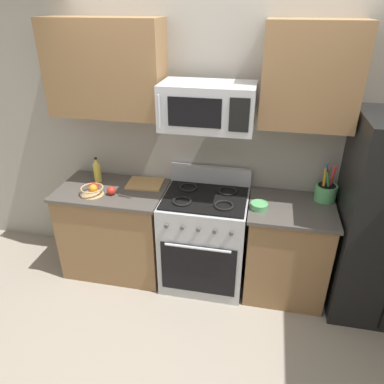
{
  "coord_description": "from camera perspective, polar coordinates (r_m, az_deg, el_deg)",
  "views": [
    {
      "loc": [
        0.46,
        -2.15,
        2.48
      ],
      "look_at": [
        -0.09,
        0.52,
        1.03
      ],
      "focal_mm": 34.11,
      "sensor_mm": 36.0,
      "label": 1
    }
  ],
  "objects": [
    {
      "name": "counter_right",
      "position": [
        3.47,
        14.53,
        -8.77
      ],
      "size": [
        0.73,
        0.64,
        0.91
      ],
      "color": "olive",
      "rests_on": "ground"
    },
    {
      "name": "upper_cabinets_left",
      "position": [
        3.3,
        -13.38,
        18.24
      ],
      "size": [
        0.99,
        0.34,
        0.79
      ],
      "color": "olive"
    },
    {
      "name": "ground_plane",
      "position": [
        3.31,
        -0.25,
        -20.46
      ],
      "size": [
        16.0,
        16.0,
        0.0
      ],
      "primitive_type": "plane",
      "color": "gray"
    },
    {
      "name": "fruit_basket",
      "position": [
        3.41,
        -15.28,
        0.32
      ],
      "size": [
        0.21,
        0.21,
        0.1
      ],
      "color": "tan",
      "rests_on": "counter_left"
    },
    {
      "name": "wall_back",
      "position": [
        3.43,
        3.32,
        7.82
      ],
      "size": [
        8.0,
        0.1,
        2.6
      ],
      "primitive_type": "cube",
      "color": "#9E998E",
      "rests_on": "ground"
    },
    {
      "name": "bottle_oil",
      "position": [
        3.61,
        -14.61,
        3.26
      ],
      "size": [
        0.07,
        0.07,
        0.25
      ],
      "color": "gold",
      "rests_on": "counter_left"
    },
    {
      "name": "utensil_crock",
      "position": [
        3.39,
        20.19,
        0.11
      ],
      "size": [
        0.19,
        0.19,
        0.34
      ],
      "color": "#59AD66",
      "rests_on": "counter_right"
    },
    {
      "name": "microwave",
      "position": [
        2.96,
        2.46,
        13.24
      ],
      "size": [
        0.74,
        0.44,
        0.36
      ],
      "color": "#B2B5BA"
    },
    {
      "name": "cutting_board",
      "position": [
        3.51,
        -7.35,
        1.32
      ],
      "size": [
        0.35,
        0.29,
        0.02
      ],
      "primitive_type": "cube",
      "rotation": [
        0.0,
        0.0,
        0.06
      ],
      "color": "tan",
      "rests_on": "counter_left"
    },
    {
      "name": "range_oven",
      "position": [
        3.48,
        1.96,
        -7.29
      ],
      "size": [
        0.76,
        0.68,
        1.09
      ],
      "color": "#B2B5BA",
      "rests_on": "ground"
    },
    {
      "name": "upper_cabinets_right",
      "position": [
        3.03,
        18.05,
        16.83
      ],
      "size": [
        0.72,
        0.34,
        0.79
      ],
      "color": "olive"
    },
    {
      "name": "counter_left",
      "position": [
        3.71,
        -11.81,
        -5.76
      ],
      "size": [
        1.0,
        0.64,
        0.91
      ],
      "color": "olive",
      "rests_on": "ground"
    },
    {
      "name": "prep_bowl",
      "position": [
        3.12,
        10.46,
        -2.1
      ],
      "size": [
        0.15,
        0.15,
        0.06
      ],
      "color": "#59AD66",
      "rests_on": "counter_right"
    },
    {
      "name": "apple_loose",
      "position": [
        3.36,
        -12.51,
        0.2
      ],
      "size": [
        0.08,
        0.08,
        0.08
      ],
      "primitive_type": "sphere",
      "color": "red",
      "rests_on": "counter_left"
    }
  ]
}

